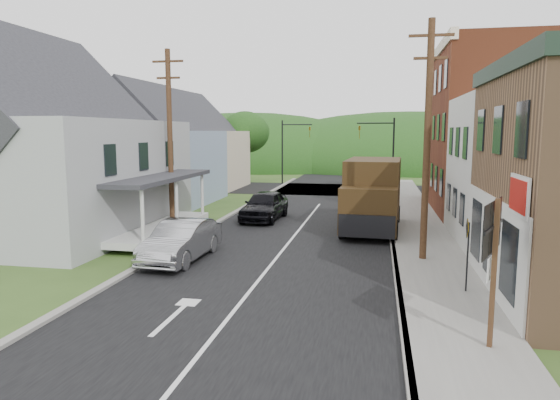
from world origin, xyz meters
The scene contains 24 objects.
ground centered at (0.00, 0.00, 0.00)m, with size 120.00×120.00×0.00m, color #2D4719.
road centered at (0.00, 10.00, 0.00)m, with size 9.00×90.00×0.02m, color black.
cross_road centered at (0.00, 27.00, 0.00)m, with size 60.00×9.00×0.02m, color black.
sidewalk_right centered at (5.90, 8.00, 0.07)m, with size 2.80×55.00×0.15m, color slate.
curb_right centered at (4.55, 8.00, 0.07)m, with size 0.20×55.00×0.15m, color slate.
curb_left centered at (-4.65, 8.00, 0.06)m, with size 0.30×55.00×0.12m, color slate.
storefront_white centered at (11.30, 7.50, 3.25)m, with size 8.00×7.00×6.50m, color silver.
storefront_red centered at (11.30, 17.00, 5.00)m, with size 8.00×12.00×10.00m, color brown.
house_gray centered at (-12.00, 6.00, 4.23)m, with size 10.20×12.24×8.35m.
house_blue centered at (-11.00, 17.00, 3.69)m, with size 7.14×8.16×7.28m.
house_cream centered at (-11.50, 26.00, 3.69)m, with size 7.14×8.16×7.28m.
utility_pole_right centered at (5.60, 3.50, 4.66)m, with size 1.60×0.26×9.00m.
utility_pole_left centered at (-6.50, 8.00, 4.66)m, with size 1.60×0.26×9.00m.
traffic_signal_right centered at (4.30, 23.50, 3.76)m, with size 2.87×0.20×6.00m.
traffic_signal_left centered at (-4.30, 30.50, 3.76)m, with size 2.87×0.20×6.00m.
tree_left_b centered at (-17.00, 12.00, 4.88)m, with size 4.80×4.80×6.94m.
tree_left_c centered at (-19.00, 20.00, 5.94)m, with size 5.80×5.80×8.41m.
tree_left_d centered at (-9.00, 32.00, 4.88)m, with size 4.80×4.80×6.94m.
forested_ridge centered at (0.00, 55.00, 0.00)m, with size 90.00×30.00×16.00m, color #173710.
silver_sedan centered at (-3.53, 1.93, 0.77)m, with size 1.64×4.69×1.55m, color #A9A9AE.
dark_sedan centered at (-2.37, 11.30, 0.82)m, with size 1.94×4.82×1.64m, color black.
delivery_van centered at (3.61, 9.24, 1.81)m, with size 2.98×6.54×3.58m.
route_sign_cluster centered at (6.34, -4.40, 2.33)m, with size 0.80×1.81×3.37m.
warning_sign centered at (6.52, -0.37, 1.59)m, with size 0.11×0.62×2.26m.
Camera 1 is at (3.79, -15.80, 4.96)m, focal length 32.00 mm.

